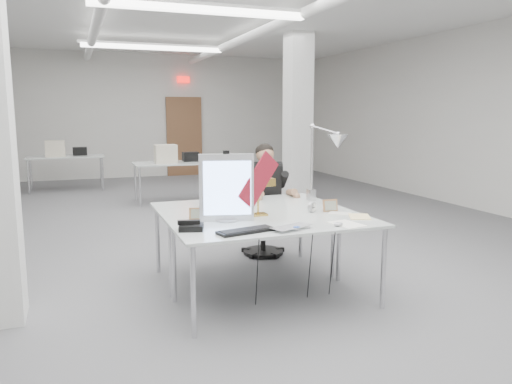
{
  "coord_description": "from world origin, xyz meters",
  "views": [
    {
      "loc": [
        -1.63,
        -6.41,
        1.7
      ],
      "look_at": [
        -0.01,
        -2.0,
        0.95
      ],
      "focal_mm": 35.0,
      "sensor_mm": 36.0,
      "label": 1
    }
  ],
  "objects_px": {
    "office_chair": "(263,211)",
    "monitor": "(226,188)",
    "bankers_lamp": "(258,196)",
    "architect_lamp": "(323,159)",
    "beige_monitor": "(223,188)",
    "laptop": "(297,229)",
    "desk_phone": "(191,227)",
    "desk_main": "(277,224)",
    "seated_person": "(265,181)"
  },
  "relations": [
    {
      "from": "desk_main",
      "to": "office_chair",
      "type": "height_order",
      "value": "office_chair"
    },
    {
      "from": "laptop",
      "to": "desk_phone",
      "type": "xyz_separation_m",
      "value": [
        -0.79,
        0.31,
        0.01
      ]
    },
    {
      "from": "desk_phone",
      "to": "architect_lamp",
      "type": "height_order",
      "value": "architect_lamp"
    },
    {
      "from": "desk_main",
      "to": "desk_phone",
      "type": "height_order",
      "value": "desk_phone"
    },
    {
      "from": "desk_main",
      "to": "bankers_lamp",
      "type": "relative_size",
      "value": 4.88
    },
    {
      "from": "bankers_lamp",
      "to": "beige_monitor",
      "type": "distance_m",
      "value": 0.67
    },
    {
      "from": "laptop",
      "to": "architect_lamp",
      "type": "bearing_deg",
      "value": 32.01
    },
    {
      "from": "desk_main",
      "to": "architect_lamp",
      "type": "bearing_deg",
      "value": 39.65
    },
    {
      "from": "desk_main",
      "to": "bankers_lamp",
      "type": "distance_m",
      "value": 0.39
    },
    {
      "from": "beige_monitor",
      "to": "architect_lamp",
      "type": "height_order",
      "value": "architect_lamp"
    },
    {
      "from": "seated_person",
      "to": "beige_monitor",
      "type": "bearing_deg",
      "value": -128.23
    },
    {
      "from": "laptop",
      "to": "desk_phone",
      "type": "relative_size",
      "value": 1.89
    },
    {
      "from": "laptop",
      "to": "desk_phone",
      "type": "distance_m",
      "value": 0.85
    },
    {
      "from": "desk_main",
      "to": "desk_phone",
      "type": "bearing_deg",
      "value": -178.18
    },
    {
      "from": "office_chair",
      "to": "architect_lamp",
      "type": "xyz_separation_m",
      "value": [
        0.3,
        -0.91,
        0.68
      ]
    },
    {
      "from": "laptop",
      "to": "desk_main",
      "type": "bearing_deg",
      "value": 74.29
    },
    {
      "from": "bankers_lamp",
      "to": "architect_lamp",
      "type": "height_order",
      "value": "architect_lamp"
    },
    {
      "from": "desk_phone",
      "to": "monitor",
      "type": "bearing_deg",
      "value": 49.64
    },
    {
      "from": "monitor",
      "to": "beige_monitor",
      "type": "distance_m",
      "value": 0.81
    },
    {
      "from": "desk_main",
      "to": "monitor",
      "type": "relative_size",
      "value": 3.05
    },
    {
      "from": "monitor",
      "to": "laptop",
      "type": "bearing_deg",
      "value": -38.22
    },
    {
      "from": "desk_main",
      "to": "monitor",
      "type": "bearing_deg",
      "value": 151.63
    },
    {
      "from": "seated_person",
      "to": "beige_monitor",
      "type": "xyz_separation_m",
      "value": [
        -0.66,
        -0.51,
        0.03
      ]
    },
    {
      "from": "office_chair",
      "to": "monitor",
      "type": "bearing_deg",
      "value": -108.33
    },
    {
      "from": "desk_main",
      "to": "desk_phone",
      "type": "distance_m",
      "value": 0.77
    },
    {
      "from": "monitor",
      "to": "laptop",
      "type": "xyz_separation_m",
      "value": [
        0.42,
        -0.55,
        -0.28
      ]
    },
    {
      "from": "laptop",
      "to": "desk_phone",
      "type": "height_order",
      "value": "desk_phone"
    },
    {
      "from": "office_chair",
      "to": "monitor",
      "type": "distance_m",
      "value": 1.67
    },
    {
      "from": "laptop",
      "to": "architect_lamp",
      "type": "height_order",
      "value": "architect_lamp"
    },
    {
      "from": "seated_person",
      "to": "architect_lamp",
      "type": "bearing_deg",
      "value": -56.3
    },
    {
      "from": "desk_phone",
      "to": "office_chair",
      "type": "bearing_deg",
      "value": 69.16
    },
    {
      "from": "monitor",
      "to": "beige_monitor",
      "type": "bearing_deg",
      "value": 90.07
    },
    {
      "from": "desk_phone",
      "to": "architect_lamp",
      "type": "distance_m",
      "value": 1.72
    },
    {
      "from": "seated_person",
      "to": "beige_monitor",
      "type": "distance_m",
      "value": 0.83
    },
    {
      "from": "desk_main",
      "to": "seated_person",
      "type": "distance_m",
      "value": 1.58
    },
    {
      "from": "monitor",
      "to": "bankers_lamp",
      "type": "bearing_deg",
      "value": 33.97
    },
    {
      "from": "seated_person",
      "to": "office_chair",
      "type": "bearing_deg",
      "value": 104.35
    },
    {
      "from": "office_chair",
      "to": "desk_main",
      "type": "bearing_deg",
      "value": -92.33
    },
    {
      "from": "beige_monitor",
      "to": "office_chair",
      "type": "bearing_deg",
      "value": 25.22
    },
    {
      "from": "architect_lamp",
      "to": "bankers_lamp",
      "type": "bearing_deg",
      "value": -137.23
    },
    {
      "from": "seated_person",
      "to": "monitor",
      "type": "height_order",
      "value": "monitor"
    },
    {
      "from": "monitor",
      "to": "laptop",
      "type": "distance_m",
      "value": 0.75
    },
    {
      "from": "desk_main",
      "to": "beige_monitor",
      "type": "relative_size",
      "value": 5.0
    },
    {
      "from": "office_chair",
      "to": "architect_lamp",
      "type": "distance_m",
      "value": 1.18
    },
    {
      "from": "laptop",
      "to": "beige_monitor",
      "type": "distance_m",
      "value": 1.36
    },
    {
      "from": "bankers_lamp",
      "to": "laptop",
      "type": "bearing_deg",
      "value": -85.66
    },
    {
      "from": "monitor",
      "to": "desk_phone",
      "type": "relative_size",
      "value": 3.07
    },
    {
      "from": "bankers_lamp",
      "to": "architect_lamp",
      "type": "bearing_deg",
      "value": 17.41
    },
    {
      "from": "laptop",
      "to": "bankers_lamp",
      "type": "xyz_separation_m",
      "value": [
        -0.08,
        0.67,
        0.17
      ]
    },
    {
      "from": "laptop",
      "to": "beige_monitor",
      "type": "bearing_deg",
      "value": 78.87
    }
  ]
}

